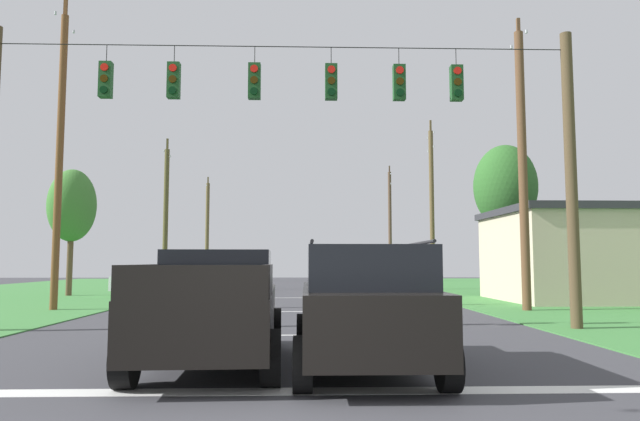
{
  "coord_description": "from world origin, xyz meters",
  "views": [
    {
      "loc": [
        0.41,
        -5.15,
        1.74
      ],
      "look_at": [
        0.82,
        8.61,
        2.97
      ],
      "focal_mm": 32.45,
      "sensor_mm": 36.0,
      "label": 1
    }
  ],
  "objects_px": {
    "utility_pole_mid_right": "(523,165)",
    "utility_pole_far_left": "(60,154)",
    "overhead_signal_span": "(285,152)",
    "distant_car_crossing_white": "(158,281)",
    "pickup_truck": "(215,307)",
    "suv_black": "(364,304)",
    "utility_pole_far_right": "(432,205)",
    "utility_pole_distant_right": "(166,217)",
    "tree_roadside_right": "(72,206)",
    "tree_roadside_far_right": "(505,187)",
    "roadside_store": "(627,254)",
    "utility_pole_distant_left": "(207,231)",
    "utility_pole_near_left": "(390,224)"
  },
  "relations": [
    {
      "from": "pickup_truck",
      "to": "suv_black",
      "type": "height_order",
      "value": "suv_black"
    },
    {
      "from": "utility_pole_distant_right",
      "to": "roadside_store",
      "type": "distance_m",
      "value": 25.69
    },
    {
      "from": "distant_car_crossing_white",
      "to": "utility_pole_far_right",
      "type": "distance_m",
      "value": 17.71
    },
    {
      "from": "distant_car_crossing_white",
      "to": "utility_pole_distant_left",
      "type": "bearing_deg",
      "value": 93.54
    },
    {
      "from": "utility_pole_mid_right",
      "to": "utility_pole_distant_left",
      "type": "bearing_deg",
      "value": 117.28
    },
    {
      "from": "utility_pole_mid_right",
      "to": "utility_pole_far_right",
      "type": "height_order",
      "value": "utility_pole_far_right"
    },
    {
      "from": "tree_roadside_far_right",
      "to": "utility_pole_far_left",
      "type": "bearing_deg",
      "value": -156.46
    },
    {
      "from": "tree_roadside_right",
      "to": "roadside_store",
      "type": "xyz_separation_m",
      "value": [
        26.46,
        -4.72,
        -2.55
      ]
    },
    {
      "from": "utility_pole_mid_right",
      "to": "utility_pole_far_left",
      "type": "bearing_deg",
      "value": 177.52
    },
    {
      "from": "pickup_truck",
      "to": "roadside_store",
      "type": "xyz_separation_m",
      "value": [
        16.01,
        15.29,
        1.1
      ]
    },
    {
      "from": "utility_pole_distant_right",
      "to": "tree_roadside_right",
      "type": "relative_size",
      "value": 1.46
    },
    {
      "from": "utility_pole_far_right",
      "to": "utility_pole_far_left",
      "type": "xyz_separation_m",
      "value": [
        -17.22,
        -15.29,
        0.3
      ]
    },
    {
      "from": "suv_black",
      "to": "utility_pole_far_right",
      "type": "distance_m",
      "value": 28.41
    },
    {
      "from": "pickup_truck",
      "to": "utility_pole_distant_left",
      "type": "relative_size",
      "value": 0.57
    },
    {
      "from": "pickup_truck",
      "to": "utility_pole_mid_right",
      "type": "xyz_separation_m",
      "value": [
        9.5,
        10.37,
        4.28
      ]
    },
    {
      "from": "pickup_truck",
      "to": "utility_pole_near_left",
      "type": "height_order",
      "value": "utility_pole_near_left"
    },
    {
      "from": "utility_pole_far_right",
      "to": "tree_roadside_right",
      "type": "distance_m",
      "value": 21.23
    },
    {
      "from": "utility_pole_far_right",
      "to": "tree_roadside_far_right",
      "type": "xyz_separation_m",
      "value": [
        2.37,
        -6.75,
        0.28
      ]
    },
    {
      "from": "utility_pole_far_right",
      "to": "roadside_store",
      "type": "distance_m",
      "value": 13.16
    },
    {
      "from": "utility_pole_distant_right",
      "to": "utility_pole_far_right",
      "type": "bearing_deg",
      "value": 0.48
    },
    {
      "from": "utility_pole_far_left",
      "to": "roadside_store",
      "type": "relative_size",
      "value": 1.01
    },
    {
      "from": "overhead_signal_span",
      "to": "utility_pole_far_right",
      "type": "relative_size",
      "value": 1.42
    },
    {
      "from": "distant_car_crossing_white",
      "to": "overhead_signal_span",
      "type": "bearing_deg",
      "value": -64.83
    },
    {
      "from": "pickup_truck",
      "to": "utility_pole_far_right",
      "type": "xyz_separation_m",
      "value": [
        9.78,
        26.39,
        4.42
      ]
    },
    {
      "from": "distant_car_crossing_white",
      "to": "suv_black",
      "type": "bearing_deg",
      "value": -67.55
    },
    {
      "from": "utility_pole_near_left",
      "to": "utility_pole_distant_right",
      "type": "distance_m",
      "value": 23.23
    },
    {
      "from": "overhead_signal_span",
      "to": "distant_car_crossing_white",
      "type": "xyz_separation_m",
      "value": [
        -6.79,
        14.45,
        -3.8
      ]
    },
    {
      "from": "tree_roadside_right",
      "to": "roadside_store",
      "type": "bearing_deg",
      "value": -10.11
    },
    {
      "from": "suv_black",
      "to": "tree_roadside_far_right",
      "type": "distance_m",
      "value": 23.0
    },
    {
      "from": "overhead_signal_span",
      "to": "utility_pole_distant_left",
      "type": "xyz_separation_m",
      "value": [
        -8.24,
        37.96,
        -0.01
      ]
    },
    {
      "from": "utility_pole_mid_right",
      "to": "utility_pole_near_left",
      "type": "relative_size",
      "value": 1.01
    },
    {
      "from": "suv_black",
      "to": "utility_pole_distant_left",
      "type": "height_order",
      "value": "utility_pole_distant_left"
    },
    {
      "from": "tree_roadside_far_right",
      "to": "tree_roadside_right",
      "type": "bearing_deg",
      "value": 179.08
    },
    {
      "from": "overhead_signal_span",
      "to": "utility_pole_mid_right",
      "type": "height_order",
      "value": "utility_pole_mid_right"
    },
    {
      "from": "overhead_signal_span",
      "to": "utility_pole_far_right",
      "type": "distance_m",
      "value": 23.34
    },
    {
      "from": "utility_pole_distant_right",
      "to": "roadside_store",
      "type": "xyz_separation_m",
      "value": [
        23.1,
        -10.97,
        -2.51
      ]
    },
    {
      "from": "utility_pole_near_left",
      "to": "utility_pole_distant_right",
      "type": "relative_size",
      "value": 1.11
    },
    {
      "from": "tree_roadside_right",
      "to": "roadside_store",
      "type": "relative_size",
      "value": 0.57
    },
    {
      "from": "utility_pole_distant_right",
      "to": "suv_black",
      "type": "bearing_deg",
      "value": -70.43
    },
    {
      "from": "tree_roadside_right",
      "to": "tree_roadside_far_right",
      "type": "distance_m",
      "value": 22.63
    },
    {
      "from": "utility_pole_far_left",
      "to": "utility_pole_distant_left",
      "type": "distance_m",
      "value": 31.64
    },
    {
      "from": "utility_pole_mid_right",
      "to": "utility_pole_far_left",
      "type": "distance_m",
      "value": 16.96
    },
    {
      "from": "overhead_signal_span",
      "to": "roadside_store",
      "type": "height_order",
      "value": "overhead_signal_span"
    },
    {
      "from": "overhead_signal_span",
      "to": "distant_car_crossing_white",
      "type": "distance_m",
      "value": 16.41
    },
    {
      "from": "utility_pole_distant_left",
      "to": "utility_pole_mid_right",
      "type": "bearing_deg",
      "value": -62.72
    },
    {
      "from": "overhead_signal_span",
      "to": "utility_pole_distant_left",
      "type": "bearing_deg",
      "value": 102.25
    },
    {
      "from": "utility_pole_mid_right",
      "to": "roadside_store",
      "type": "xyz_separation_m",
      "value": [
        6.51,
        4.92,
        -3.17
      ]
    },
    {
      "from": "suv_black",
      "to": "distant_car_crossing_white",
      "type": "distance_m",
      "value": 21.58
    },
    {
      "from": "utility_pole_near_left",
      "to": "utility_pole_far_left",
      "type": "bearing_deg",
      "value": -118.4
    },
    {
      "from": "utility_pole_mid_right",
      "to": "utility_pole_far_right",
      "type": "distance_m",
      "value": 16.03
    }
  ]
}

